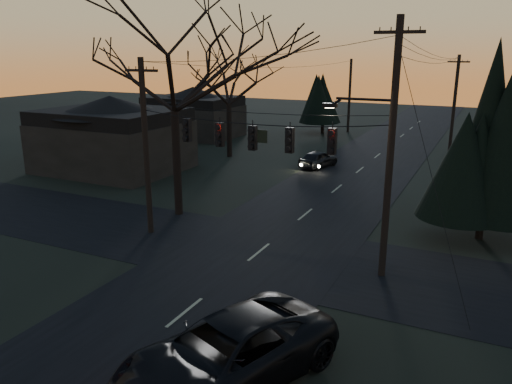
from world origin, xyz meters
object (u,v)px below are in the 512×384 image
at_px(utility_pole_left, 151,232).
at_px(utility_pole_far_r, 449,153).
at_px(utility_pole_far_l, 348,132).
at_px(evergreen_right, 491,141).
at_px(utility_pole_right, 381,275).
at_px(suv_near, 227,354).
at_px(sedan_oncoming_a, 318,159).
at_px(bare_tree_left, 173,67).

height_order(utility_pole_left, utility_pole_far_r, same).
xyz_separation_m(utility_pole_far_l, evergreen_right, (14.86, -29.80, 4.76)).
bearing_deg(utility_pole_right, suv_near, -105.01).
bearing_deg(utility_pole_left, sedan_oncoming_a, 80.93).
distance_m(evergreen_right, suv_near, 16.39).
bearing_deg(bare_tree_left, sedan_oncoming_a, 77.55).
bearing_deg(utility_pole_far_l, evergreen_right, -63.49).
xyz_separation_m(utility_pole_far_r, utility_pole_far_l, (-11.50, 8.00, 0.00)).
distance_m(utility_pole_far_l, sedan_oncoming_a, 18.69).
relative_size(utility_pole_far_r, suv_near, 1.31).
xyz_separation_m(suv_near, sedan_oncoming_a, (-6.37, 26.22, -0.24)).
relative_size(suv_near, sedan_oncoming_a, 1.68).
bearing_deg(suv_near, utility_pole_left, 158.14).
bearing_deg(utility_pole_far_l, utility_pole_right, -72.28).
xyz_separation_m(utility_pole_far_r, bare_tree_left, (-11.89, -24.93, 7.98)).
xyz_separation_m(utility_pole_far_r, suv_near, (-2.33, -36.68, 0.90)).
relative_size(utility_pole_left, suv_near, 1.31).
relative_size(utility_pole_far_l, sedan_oncoming_a, 2.06).
relative_size(evergreen_right, sedan_oncoming_a, 2.15).
height_order(utility_pole_right, sedan_oncoming_a, utility_pole_right).
height_order(evergreen_right, suv_near, evergreen_right).
relative_size(utility_pole_left, utility_pole_far_r, 1.00).
height_order(utility_pole_right, evergreen_right, evergreen_right).
distance_m(utility_pole_left, bare_tree_left, 8.56).
xyz_separation_m(utility_pole_far_r, sedan_oncoming_a, (-8.70, -10.46, 0.66)).
distance_m(utility_pole_far_r, bare_tree_left, 28.76).
height_order(utility_pole_far_l, evergreen_right, evergreen_right).
distance_m(bare_tree_left, sedan_oncoming_a, 16.53).
distance_m(bare_tree_left, suv_near, 16.72).
xyz_separation_m(evergreen_right, sedan_oncoming_a, (-12.06, 11.34, -4.10)).
xyz_separation_m(utility_pole_right, bare_tree_left, (-11.89, 3.07, 7.98)).
distance_m(utility_pole_right, utility_pole_far_l, 37.79).
bearing_deg(bare_tree_left, utility_pole_far_l, 89.31).
distance_m(utility_pole_left, suv_near, 12.66).
distance_m(utility_pole_far_l, suv_near, 45.62).
xyz_separation_m(utility_pole_right, utility_pole_far_l, (-11.50, 36.00, 0.00)).
bearing_deg(utility_pole_far_r, evergreen_right, -81.23).
xyz_separation_m(utility_pole_left, bare_tree_left, (-0.39, 3.07, 7.98)).
relative_size(utility_pole_far_r, sedan_oncoming_a, 2.19).
height_order(utility_pole_left, suv_near, utility_pole_left).
relative_size(utility_pole_right, utility_pole_left, 1.18).
height_order(utility_pole_far_l, suv_near, utility_pole_far_l).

